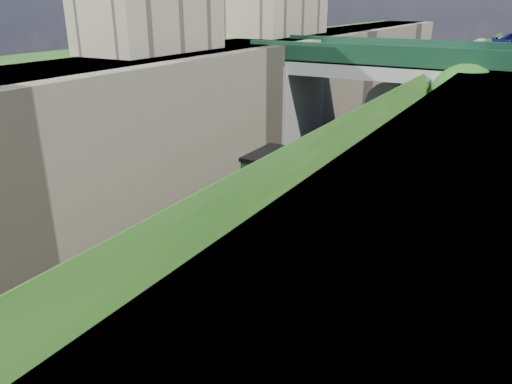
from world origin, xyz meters
name	(u,v)px	position (x,y,z in m)	size (l,w,h in m)	color
ground	(103,367)	(0.00, 0.00, 0.00)	(160.00, 160.00, 0.00)	#1E4714
trackbed	(349,169)	(0.00, 20.00, 0.10)	(10.00, 90.00, 0.20)	#473F38
retaining_wall	(270,104)	(-5.50, 20.00, 3.50)	(1.00, 90.00, 7.00)	#756B56
street_plateau_left	(223,99)	(-9.00, 20.00, 3.50)	(6.00, 90.00, 7.00)	#262628
embankment_slope	(442,135)	(4.97, 20.37, 2.72)	(4.87, 90.00, 6.52)	#1E4714
track_left	(319,161)	(-2.00, 20.00, 0.25)	(2.50, 90.00, 0.20)	black
track_right	(369,169)	(1.20, 20.00, 0.25)	(2.50, 90.00, 0.20)	black
road_bridge	(390,94)	(0.94, 24.00, 4.08)	(16.00, 6.40, 7.25)	gray
building_near	(151,13)	(-9.50, 14.00, 9.00)	(4.00, 8.00, 4.00)	gray
tree	(466,102)	(5.91, 20.45, 4.65)	(3.60, 3.80, 6.60)	black
locomotive	(248,234)	(1.20, 5.97, 1.89)	(3.10, 10.23, 3.83)	black
tender	(327,181)	(1.20, 13.34, 1.62)	(2.70, 6.00, 3.05)	black
coach_front	(398,120)	(1.20, 25.94, 2.05)	(2.90, 18.00, 3.70)	black
coach_middle	(449,83)	(1.20, 44.74, 2.05)	(2.90, 18.00, 3.70)	black
coach_rear	(476,64)	(1.20, 63.54, 2.05)	(2.90, 18.00, 3.70)	black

